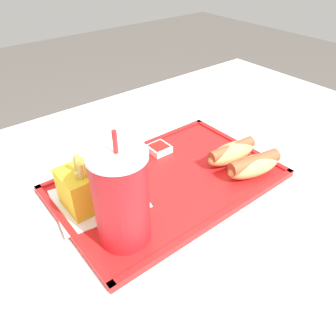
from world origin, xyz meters
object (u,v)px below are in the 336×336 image
Objects in this scene: soda_cup at (121,198)px; hot_dog_near at (231,152)px; sauce_cup_ketchup at (159,148)px; fries_carton at (89,186)px; sauce_cup_mayo at (134,158)px; hot_dog_far at (254,165)px.

soda_cup reaches higher than hot_dog_near.
hot_dog_near reaches higher than sauce_cup_ketchup.
fries_carton is 2.67× the size of sauce_cup_mayo.
soda_cup reaches higher than sauce_cup_mayo.
fries_carton is 0.16m from sauce_cup_mayo.
hot_dog_near is 2.82× the size of sauce_cup_mayo.
sauce_cup_ketchup is (-0.20, -0.06, -0.03)m from fries_carton.
soda_cup is 4.42× the size of sauce_cup_mayo.
fries_carton is (0.30, -0.07, 0.02)m from hot_dog_near.
fries_carton is 2.67× the size of sauce_cup_ketchup.
hot_dog_far is 1.02× the size of hot_dog_near.
soda_cup is at bearing 52.26° from sauce_cup_mayo.
sauce_cup_ketchup is at bearing 175.44° from sauce_cup_mayo.
sauce_cup_mayo is (0.16, -0.14, -0.02)m from hot_dog_near.
hot_dog_far is at bearing 129.94° from sauce_cup_mayo.
hot_dog_near is at bearing -90.00° from hot_dog_far.
soda_cup is 0.27m from sauce_cup_ketchup.
soda_cup is 1.66× the size of fries_carton.
hot_dog_far is 0.06m from hot_dog_near.
soda_cup is 1.53× the size of hot_dog_far.
sauce_cup_ketchup is at bearing -163.52° from fries_carton.
soda_cup is at bearing -4.64° from hot_dog_far.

